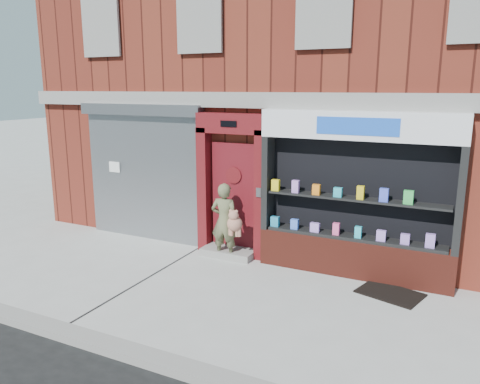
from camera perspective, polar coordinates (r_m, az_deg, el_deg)
The scene contains 8 objects.
ground at distance 8.02m, azimuth -2.20°, elevation -12.40°, with size 80.00×80.00×0.00m, color #9E9E99.
curb at distance 6.41m, azimuth -11.87°, elevation -19.01°, with size 60.00×0.30×0.12m, color gray.
building at distance 12.87m, azimuth 10.82°, elevation 15.15°, with size 12.00×8.16×8.00m.
shutter_bay at distance 10.66m, azimuth -11.66°, elevation 3.36°, with size 3.10×0.30×3.04m.
red_door_bay at distance 9.46m, azimuth -0.96°, elevation 0.85°, with size 1.52×0.58×2.90m.
pharmacy_bay at distance 8.62m, azimuth 13.87°, elevation -1.28°, with size 3.50×0.41×3.00m.
woman at distance 9.34m, azimuth -1.77°, elevation -3.59°, with size 0.75×0.50×1.55m.
doormat at distance 8.42m, azimuth 17.82°, elevation -11.66°, with size 1.00×0.70×0.03m, color black.
Camera 1 is at (3.46, -6.39, 3.40)m, focal length 35.00 mm.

